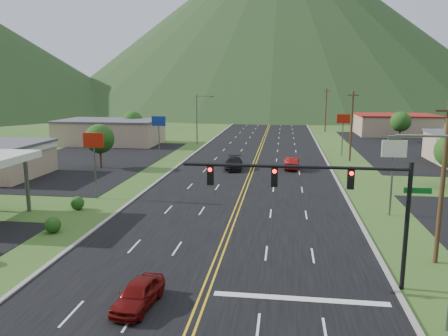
# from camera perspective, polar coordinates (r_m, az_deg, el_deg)

# --- Properties ---
(traffic_signal) EXTENTS (13.10, 0.43, 7.00)m
(traffic_signal) POSITION_cam_1_polar(r_m,az_deg,el_deg) (23.95, 13.73, -2.94)
(traffic_signal) COLOR black
(traffic_signal) RESTS_ON ground
(streetlight_west) EXTENTS (3.28, 0.25, 9.00)m
(streetlight_west) POSITION_cam_1_polar(r_m,az_deg,el_deg) (80.88, -3.35, 6.80)
(streetlight_west) COLOR #59595E
(streetlight_west) RESTS_ON ground
(building_west_far) EXTENTS (18.40, 11.40, 4.50)m
(building_west_far) POSITION_cam_1_polar(r_m,az_deg,el_deg) (83.95, -14.63, 4.61)
(building_west_far) COLOR #C8A78B
(building_west_far) RESTS_ON ground
(building_east_far) EXTENTS (16.40, 12.40, 4.50)m
(building_east_far) POSITION_cam_1_polar(r_m,az_deg,el_deg) (102.40, 21.48, 5.29)
(building_east_far) COLOR #C8A78B
(building_east_far) RESTS_ON ground
(pole_sign_west_a) EXTENTS (2.00, 0.18, 6.40)m
(pole_sign_west_a) POSITION_cam_1_polar(r_m,az_deg,el_deg) (43.46, -16.65, 2.66)
(pole_sign_west_a) COLOR #59595E
(pole_sign_west_a) RESTS_ON ground
(pole_sign_west_b) EXTENTS (2.00, 0.18, 6.40)m
(pole_sign_west_b) POSITION_cam_1_polar(r_m,az_deg,el_deg) (64.00, -8.53, 5.51)
(pole_sign_west_b) COLOR #59595E
(pole_sign_west_b) RESTS_ON ground
(pole_sign_east_a) EXTENTS (2.00, 0.18, 6.40)m
(pole_sign_east_a) POSITION_cam_1_polar(r_m,az_deg,el_deg) (38.70, 21.28, 1.41)
(pole_sign_east_a) COLOR #59595E
(pole_sign_east_a) RESTS_ON ground
(pole_sign_east_b) EXTENTS (2.00, 0.18, 6.40)m
(pole_sign_east_b) POSITION_cam_1_polar(r_m,az_deg,el_deg) (70.00, 15.31, 5.69)
(pole_sign_east_b) COLOR #59595E
(pole_sign_east_b) RESTS_ON ground
(tree_west_a) EXTENTS (3.84, 3.84, 5.82)m
(tree_west_a) POSITION_cam_1_polar(r_m,az_deg,el_deg) (59.62, -15.94, 3.69)
(tree_west_a) COLOR #382314
(tree_west_a) RESTS_ON ground
(tree_west_b) EXTENTS (3.84, 3.84, 5.82)m
(tree_west_b) POSITION_cam_1_polar(r_m,az_deg,el_deg) (86.44, -11.83, 5.99)
(tree_west_b) COLOR #382314
(tree_west_b) RESTS_ON ground
(tree_east_b) EXTENTS (3.84, 3.84, 5.82)m
(tree_east_b) POSITION_cam_1_polar(r_m,az_deg,el_deg) (90.18, 22.07, 5.62)
(tree_east_b) COLOR #382314
(tree_east_b) RESTS_ON ground
(utility_pole_a) EXTENTS (1.60, 0.28, 10.00)m
(utility_pole_a) POSITION_cam_1_polar(r_m,az_deg,el_deg) (29.37, 26.66, -1.68)
(utility_pole_a) COLOR #382314
(utility_pole_a) RESTS_ON ground
(utility_pole_b) EXTENTS (1.60, 0.28, 10.00)m
(utility_pole_b) POSITION_cam_1_polar(r_m,az_deg,el_deg) (65.12, 16.31, 5.35)
(utility_pole_b) COLOR #382314
(utility_pole_b) RESTS_ON ground
(utility_pole_c) EXTENTS (1.60, 0.28, 10.00)m
(utility_pole_c) POSITION_cam_1_polar(r_m,az_deg,el_deg) (104.76, 13.16, 7.44)
(utility_pole_c) COLOR #382314
(utility_pole_c) RESTS_ON ground
(utility_pole_d) EXTENTS (1.60, 0.28, 10.00)m
(utility_pole_d) POSITION_cam_1_polar(r_m,az_deg,el_deg) (144.59, 11.73, 8.37)
(utility_pole_d) COLOR #382314
(utility_pole_d) RESTS_ON ground
(mountain_n) EXTENTS (220.00, 220.00, 85.00)m
(mountain_n) POSITION_cam_1_polar(r_m,az_deg,el_deg) (231.35, 7.15, 18.66)
(mountain_n) COLOR black
(mountain_n) RESTS_ON ground
(car_red_near) EXTENTS (2.02, 4.09, 1.34)m
(car_red_near) POSITION_cam_1_polar(r_m,az_deg,el_deg) (22.92, -11.12, -15.91)
(car_red_near) COLOR #630C0B
(car_red_near) RESTS_ON ground
(car_dark_mid) EXTENTS (2.49, 5.43, 1.54)m
(car_dark_mid) POSITION_cam_1_polar(r_m,az_deg,el_deg) (56.69, 1.28, 0.57)
(car_dark_mid) COLOR black
(car_dark_mid) RESTS_ON ground
(car_red_far) EXTENTS (2.03, 4.89, 1.57)m
(car_red_far) POSITION_cam_1_polar(r_m,az_deg,el_deg) (57.58, 8.88, 0.62)
(car_red_far) COLOR maroon
(car_red_far) RESTS_ON ground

